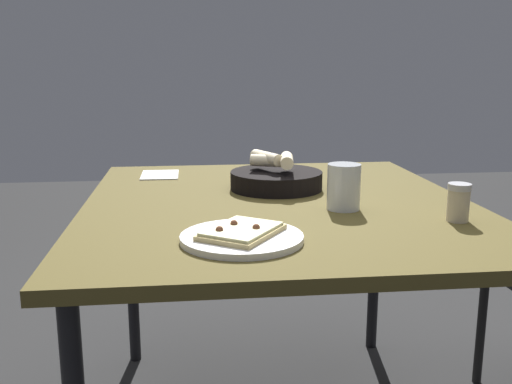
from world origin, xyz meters
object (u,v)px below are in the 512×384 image
Objects in this scene: dining_table at (278,220)px; pizza_plate at (242,236)px; bread_basket at (276,178)px; pepper_shaker at (458,205)px; beer_glass at (344,190)px.

dining_table is 0.38m from pizza_plate.
bread_basket is at bearing 163.71° from pizza_plate.
dining_table is 4.54× the size of pizza_plate.
pizza_plate is at bearing -16.29° from bread_basket.
bread_basket is (-0.15, 0.02, 0.09)m from dining_table.
pepper_shaker reaches higher than pizza_plate.
dining_table is 0.21m from beer_glass.
bread_basket reaches higher than pizza_plate.
beer_glass is at bearing 27.65° from bread_basket.
pepper_shaker is at bearing 101.00° from pizza_plate.
dining_table is at bearing -123.19° from pepper_shaker.
bread_basket is at bearing -137.15° from pepper_shaker.
beer_glass reaches higher than pepper_shaker.
beer_glass is at bearing -121.21° from pepper_shaker.
dining_table is 0.47m from pepper_shaker.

